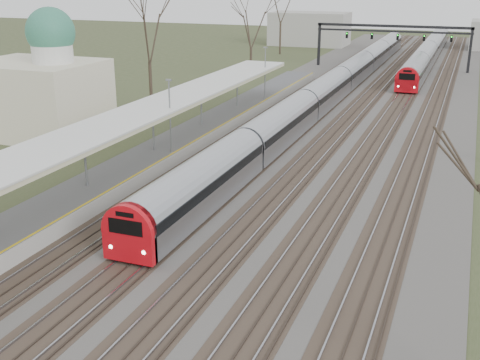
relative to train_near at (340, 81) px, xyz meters
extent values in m
cube|color=#474442|center=(2.50, -9.44, -1.43)|extent=(24.00, 160.00, 0.10)
cube|color=#4C3828|center=(-3.50, -9.44, -1.39)|extent=(2.60, 160.00, 0.06)
cube|color=gray|center=(-4.22, -9.44, -1.32)|extent=(0.07, 160.00, 0.12)
cube|color=gray|center=(-2.78, -9.44, -1.32)|extent=(0.07, 160.00, 0.12)
cube|color=#4C3828|center=(0.00, -9.44, -1.39)|extent=(2.60, 160.00, 0.06)
cube|color=gray|center=(-0.72, -9.44, -1.32)|extent=(0.07, 160.00, 0.12)
cube|color=gray|center=(0.72, -9.44, -1.32)|extent=(0.07, 160.00, 0.12)
cube|color=#4C3828|center=(3.50, -9.44, -1.39)|extent=(2.60, 160.00, 0.06)
cube|color=gray|center=(2.78, -9.44, -1.32)|extent=(0.07, 160.00, 0.12)
cube|color=gray|center=(4.22, -9.44, -1.32)|extent=(0.07, 160.00, 0.12)
cube|color=#4C3828|center=(7.00, -9.44, -1.39)|extent=(2.60, 160.00, 0.06)
cube|color=gray|center=(6.28, -9.44, -1.32)|extent=(0.07, 160.00, 0.12)
cube|color=gray|center=(7.72, -9.44, -1.32)|extent=(0.07, 160.00, 0.12)
cube|color=#4C3828|center=(10.50, -9.44, -1.39)|extent=(2.60, 160.00, 0.06)
cube|color=gray|center=(9.78, -9.44, -1.32)|extent=(0.07, 160.00, 0.12)
cube|color=gray|center=(11.22, -9.44, -1.32)|extent=(0.07, 160.00, 0.12)
cube|color=#9E9B93|center=(-6.55, -26.94, -0.98)|extent=(3.50, 69.00, 1.00)
cylinder|color=slate|center=(-6.55, -38.44, 1.02)|extent=(0.14, 0.14, 3.00)
cylinder|color=slate|center=(-6.55, -30.44, 1.02)|extent=(0.14, 0.14, 3.00)
cylinder|color=slate|center=(-6.55, -22.44, 1.02)|extent=(0.14, 0.14, 3.00)
cylinder|color=slate|center=(-6.55, -14.44, 1.02)|extent=(0.14, 0.14, 3.00)
cube|color=silver|center=(-6.55, -31.44, 2.57)|extent=(4.10, 50.00, 0.12)
cube|color=beige|center=(-6.55, -31.44, 2.40)|extent=(4.10, 50.00, 0.25)
cube|color=beige|center=(-19.50, -26.44, 1.52)|extent=(10.00, 8.00, 6.00)
cylinder|color=silver|center=(-17.50, -26.44, 5.72)|extent=(3.20, 3.20, 2.50)
sphere|color=#2C6E59|center=(-17.50, -26.44, 6.92)|extent=(3.80, 3.80, 3.80)
cube|color=black|center=(-7.50, 20.56, 1.52)|extent=(0.35, 0.35, 6.00)
cube|color=black|center=(13.00, 20.56, 1.52)|extent=(0.35, 0.35, 6.00)
cube|color=black|center=(2.75, 20.56, 4.42)|extent=(21.00, 0.35, 0.35)
cube|color=black|center=(2.75, 20.56, 3.72)|extent=(21.00, 0.25, 0.25)
cube|color=black|center=(-3.50, 20.36, 3.02)|extent=(0.32, 0.22, 0.85)
sphere|color=#0CFF19|center=(-3.50, 20.22, 3.27)|extent=(0.16, 0.16, 0.16)
cube|color=black|center=(0.00, 20.36, 3.02)|extent=(0.32, 0.22, 0.85)
sphere|color=#0CFF19|center=(0.00, 20.22, 3.27)|extent=(0.16, 0.16, 0.16)
cube|color=black|center=(3.50, 20.36, 3.02)|extent=(0.32, 0.22, 0.85)
sphere|color=#0CFF19|center=(3.50, 20.22, 3.27)|extent=(0.16, 0.16, 0.16)
cube|color=black|center=(7.00, 20.36, 3.02)|extent=(0.32, 0.22, 0.85)
sphere|color=#0CFF19|center=(7.00, 20.22, 3.27)|extent=(0.16, 0.16, 0.16)
cube|color=black|center=(10.50, 20.36, 3.02)|extent=(0.32, 0.22, 0.85)
sphere|color=#0CFF19|center=(10.50, 20.22, 3.27)|extent=(0.16, 0.16, 0.16)
cylinder|color=#2D231C|center=(-14.50, -16.44, 1.00)|extent=(0.30, 0.30, 4.95)
cube|color=#9A9CA3|center=(0.00, 0.24, -0.38)|extent=(2.55, 90.00, 1.60)
cylinder|color=#9A9CA3|center=(0.00, 0.24, 0.27)|extent=(2.60, 89.70, 2.60)
cube|color=black|center=(0.00, 0.24, 0.37)|extent=(2.62, 89.40, 0.55)
cube|color=red|center=(0.00, -44.66, -0.43)|extent=(2.55, 0.50, 1.50)
cylinder|color=red|center=(0.00, -44.61, 0.27)|extent=(2.60, 0.60, 2.60)
cube|color=black|center=(0.00, -44.88, 0.57)|extent=(1.70, 0.12, 0.70)
sphere|color=white|center=(-0.85, -44.86, -0.53)|extent=(0.22, 0.22, 0.22)
sphere|color=white|center=(0.85, -44.86, -0.53)|extent=(0.22, 0.22, 0.22)
cube|color=black|center=(0.00, 0.24, -1.30)|extent=(1.80, 89.00, 0.35)
cube|color=#9A9CA3|center=(7.00, 32.00, -0.38)|extent=(2.55, 60.00, 1.60)
cylinder|color=#9A9CA3|center=(7.00, 32.00, 0.27)|extent=(2.60, 59.70, 2.60)
cube|color=black|center=(7.00, 32.00, 0.37)|extent=(2.62, 59.40, 0.55)
cube|color=red|center=(7.00, 2.10, -0.43)|extent=(2.55, 0.50, 1.50)
cylinder|color=red|center=(7.00, 2.15, 0.27)|extent=(2.60, 0.60, 2.60)
cube|color=black|center=(7.00, 1.88, 0.57)|extent=(1.70, 0.12, 0.70)
sphere|color=white|center=(6.15, 1.90, -0.53)|extent=(0.22, 0.22, 0.22)
sphere|color=white|center=(7.85, 1.90, -0.53)|extent=(0.22, 0.22, 0.22)
cube|color=black|center=(7.00, 32.00, -1.30)|extent=(1.80, 59.00, 0.35)
camera|label=1|loc=(13.53, -65.94, 11.19)|focal=45.00mm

